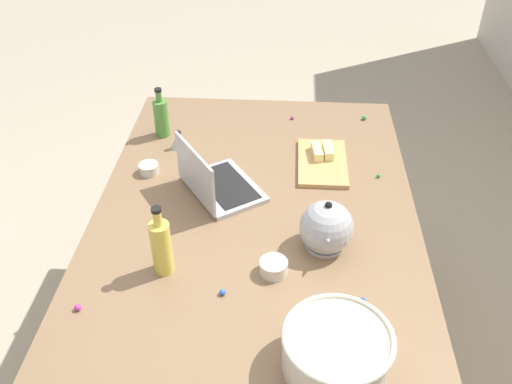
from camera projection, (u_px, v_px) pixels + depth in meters
ground_plane at (256, 352)px, 2.59m from camera, size 12.00×12.00×0.00m
island_counter at (256, 286)px, 2.32m from camera, size 1.61×1.17×0.90m
laptop at (215, 183)px, 2.07m from camera, size 0.38×0.36×0.22m
mixing_bowl_large at (337, 350)px, 1.44m from camera, size 0.30×0.30×0.13m
bottle_olive at (161, 117)px, 2.38m from camera, size 0.06×0.06×0.22m
bottle_oil at (161, 246)px, 1.71m from camera, size 0.07×0.07×0.25m
kettle at (326, 228)px, 1.81m from camera, size 0.21×0.18×0.20m
cutting_board at (322, 163)px, 2.24m from camera, size 0.33×0.20×0.02m
butter_stick_left at (317, 151)px, 2.26m from camera, size 0.11×0.05×0.04m
butter_stick_right at (328, 150)px, 2.26m from camera, size 0.11×0.05×0.04m
ramekin_small at (149, 169)px, 2.19m from camera, size 0.08×0.08×0.04m
ramekin_medium at (274, 267)px, 1.75m from camera, size 0.09×0.09×0.05m
kitchen_timer at (179, 140)px, 2.33m from camera, size 0.07×0.07×0.08m
candy_0 at (378, 176)px, 2.17m from camera, size 0.01×0.01×0.01m
candy_1 at (364, 118)px, 2.53m from camera, size 0.02×0.02×0.02m
candy_2 at (364, 300)px, 1.66m from camera, size 0.01×0.01×0.01m
candy_3 at (222, 292)px, 1.68m from camera, size 0.02×0.02×0.02m
candy_4 at (78, 308)px, 1.63m from camera, size 0.02×0.02×0.02m
candy_5 at (292, 118)px, 2.53m from camera, size 0.02×0.02×0.02m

